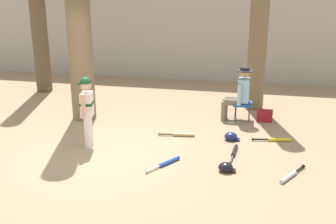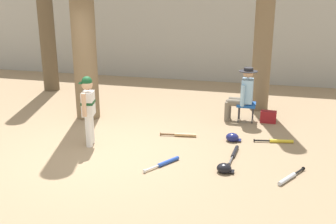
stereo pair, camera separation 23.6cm
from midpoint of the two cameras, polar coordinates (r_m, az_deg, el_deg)
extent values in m
plane|color=#937A5B|center=(7.04, -10.91, -5.95)|extent=(60.00, 60.00, 0.00)
cube|color=#9E9E99|center=(12.87, 0.85, 10.59)|extent=(18.00, 0.36, 2.58)
cylinder|color=brown|center=(8.67, -14.03, 15.52)|extent=(0.52, 0.52, 5.12)
cone|color=brown|center=(9.07, -12.89, -0.85)|extent=(0.83, 0.83, 0.31)
cylinder|color=brown|center=(9.47, 12.67, 14.27)|extent=(0.44, 0.44, 4.66)
cone|color=brown|center=(9.83, 11.81, 0.60)|extent=(0.74, 0.74, 0.26)
cylinder|color=white|center=(7.23, -12.67, -2.98)|extent=(0.12, 0.12, 0.58)
cylinder|color=white|center=(7.39, -12.40, -2.51)|extent=(0.12, 0.12, 0.58)
cube|color=white|center=(7.16, -12.79, 1.10)|extent=(0.27, 0.34, 0.44)
cube|color=#144723|center=(7.15, -12.80, 1.27)|extent=(0.28, 0.35, 0.05)
sphere|color=tan|center=(7.07, -12.97, 3.83)|extent=(0.20, 0.20, 0.20)
sphere|color=#144723|center=(7.06, -13.00, 4.31)|extent=(0.19, 0.19, 0.19)
cube|color=#144723|center=(7.09, -13.70, 4.10)|extent=(0.13, 0.16, 0.02)
cylinder|color=tan|center=(6.93, -13.36, 0.88)|extent=(0.10, 0.10, 0.42)
cylinder|color=tan|center=(7.39, -12.73, 0.95)|extent=(0.10, 0.10, 0.40)
ellipsoid|color=brown|center=(7.46, -13.08, -0.20)|extent=(0.24, 0.17, 0.18)
cube|color=#194C9E|center=(8.72, 10.20, 1.20)|extent=(0.40, 0.40, 0.06)
cylinder|color=#333338|center=(8.63, 9.09, -0.22)|extent=(0.02, 0.02, 0.38)
cylinder|color=#333338|center=(8.92, 9.23, 0.34)|extent=(0.02, 0.02, 0.38)
cylinder|color=#333338|center=(8.62, 11.08, -0.34)|extent=(0.02, 0.02, 0.38)
cylinder|color=#333338|center=(8.91, 11.16, 0.21)|extent=(0.02, 0.02, 0.38)
cylinder|color=#6B6051|center=(8.69, 7.48, 0.14)|extent=(0.13, 0.13, 0.43)
cylinder|color=#6B6051|center=(8.88, 7.61, 0.50)|extent=(0.13, 0.13, 0.43)
cylinder|color=#6B6051|center=(8.62, 8.86, 1.43)|extent=(0.40, 0.15, 0.15)
cylinder|color=#6B6051|center=(8.81, 8.96, 1.76)|extent=(0.40, 0.15, 0.15)
cube|color=#8CB7D8|center=(8.64, 10.31, 3.18)|extent=(0.24, 0.36, 0.52)
cylinder|color=#8CB7D8|center=(8.44, 9.67, 2.47)|extent=(0.09, 0.09, 0.46)
cylinder|color=#8CB7D8|center=(8.87, 9.85, 3.16)|extent=(0.09, 0.09, 0.46)
sphere|color=tan|center=(8.56, 10.45, 5.78)|extent=(0.22, 0.22, 0.22)
cylinder|color=#232328|center=(8.55, 10.46, 6.00)|extent=(0.40, 0.40, 0.02)
cylinder|color=#232328|center=(8.54, 10.47, 6.21)|extent=(0.20, 0.20, 0.09)
cube|color=maroon|center=(8.80, 13.29, -0.54)|extent=(0.34, 0.19, 0.26)
cone|color=brown|center=(11.96, -18.21, 2.98)|extent=(0.73, 0.73, 0.26)
cylinder|color=black|center=(7.00, 8.82, -5.67)|extent=(0.10, 0.49, 0.07)
cylinder|color=#4C4C51|center=(6.64, 8.31, -6.95)|extent=(0.05, 0.32, 0.03)
cylinder|color=#4C4C51|center=(6.49, 8.08, -7.50)|extent=(0.06, 0.02, 0.06)
cylinder|color=#B7BCC6|center=(6.22, 16.26, -9.19)|extent=(0.28, 0.42, 0.07)
cylinder|color=black|center=(6.53, 17.78, -8.04)|extent=(0.18, 0.28, 0.03)
cylinder|color=black|center=(6.65, 18.34, -7.61)|extent=(0.06, 0.04, 0.06)
cylinder|color=yellow|center=(7.70, 15.23, -3.96)|extent=(0.44, 0.14, 0.07)
cylinder|color=black|center=(7.63, 12.55, -3.96)|extent=(0.29, 0.08, 0.03)
cylinder|color=black|center=(7.61, 11.46, -3.95)|extent=(0.03, 0.06, 0.06)
cylinder|color=tan|center=(7.68, 1.47, -3.39)|extent=(0.43, 0.12, 0.07)
cylinder|color=brown|center=(7.71, -1.17, -3.31)|extent=(0.29, 0.07, 0.03)
cylinder|color=brown|center=(7.73, -2.23, -3.27)|extent=(0.02, 0.06, 0.06)
cylinder|color=#2347AD|center=(6.49, -0.84, -7.32)|extent=(0.29, 0.42, 0.07)
cylinder|color=silver|center=(6.25, -3.31, -8.32)|extent=(0.18, 0.28, 0.03)
cylinder|color=silver|center=(6.16, -4.35, -8.74)|extent=(0.06, 0.04, 0.06)
ellipsoid|color=navy|center=(7.56, 8.35, -3.60)|extent=(0.25, 0.22, 0.17)
cube|color=navy|center=(7.56, 9.23, -3.95)|extent=(0.10, 0.12, 0.02)
ellipsoid|color=black|center=(6.25, 7.41, -8.10)|extent=(0.24, 0.21, 0.16)
cube|color=black|center=(6.26, 8.43, -8.49)|extent=(0.10, 0.12, 0.02)
camera|label=1|loc=(0.12, -91.01, -0.31)|focal=41.38mm
camera|label=2|loc=(0.12, 88.99, 0.31)|focal=41.38mm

